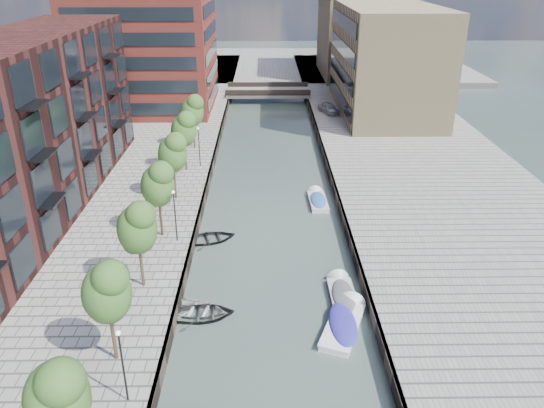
{
  "coord_description": "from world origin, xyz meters",
  "views": [
    {
      "loc": [
        -0.5,
        -11.37,
        20.33
      ],
      "look_at": [
        0.0,
        25.09,
        3.5
      ],
      "focal_mm": 35.0,
      "sensor_mm": 36.0,
      "label": 1
    }
  ],
  "objects_px": {
    "bridge": "(268,92)",
    "tree_6": "(192,110)",
    "tree_4": "(172,152)",
    "motorboat_4": "(342,295)",
    "tree_2": "(137,226)",
    "tree_1": "(106,290)",
    "tree_5": "(183,128)",
    "sloop_1": "(202,317)",
    "sloop_4": "(211,241)",
    "tree_0": "(56,394)",
    "car": "(329,108)",
    "tree_3": "(157,183)",
    "motorboat_0": "(344,322)",
    "sloop_3": "(195,312)",
    "motorboat_3": "(317,200)"
  },
  "relations": [
    {
      "from": "tree_4",
      "to": "tree_6",
      "type": "xyz_separation_m",
      "value": [
        0.0,
        14.0,
        0.0
      ]
    },
    {
      "from": "bridge",
      "to": "tree_0",
      "type": "bearing_deg",
      "value": -97.13
    },
    {
      "from": "tree_5",
      "to": "sloop_3",
      "type": "relative_size",
      "value": 1.46
    },
    {
      "from": "bridge",
      "to": "motorboat_4",
      "type": "height_order",
      "value": "bridge"
    },
    {
      "from": "tree_5",
      "to": "sloop_3",
      "type": "distance_m",
      "value": 23.54
    },
    {
      "from": "tree_3",
      "to": "sloop_3",
      "type": "height_order",
      "value": "tree_3"
    },
    {
      "from": "motorboat_4",
      "to": "tree_0",
      "type": "bearing_deg",
      "value": -133.33
    },
    {
      "from": "tree_5",
      "to": "car",
      "type": "xyz_separation_m",
      "value": [
        16.85,
        21.59,
        -3.59
      ]
    },
    {
      "from": "tree_3",
      "to": "motorboat_0",
      "type": "height_order",
      "value": "tree_3"
    },
    {
      "from": "motorboat_4",
      "to": "car",
      "type": "height_order",
      "value": "car"
    },
    {
      "from": "tree_0",
      "to": "motorboat_3",
      "type": "distance_m",
      "value": 32.18
    },
    {
      "from": "tree_2",
      "to": "tree_1",
      "type": "bearing_deg",
      "value": -90.0
    },
    {
      "from": "tree_2",
      "to": "bridge",
      "type": "bearing_deg",
      "value": 81.05
    },
    {
      "from": "bridge",
      "to": "tree_6",
      "type": "relative_size",
      "value": 2.18
    },
    {
      "from": "sloop_1",
      "to": "sloop_3",
      "type": "bearing_deg",
      "value": 39.59
    },
    {
      "from": "tree_0",
      "to": "tree_6",
      "type": "bearing_deg",
      "value": 90.0
    },
    {
      "from": "tree_0",
      "to": "car",
      "type": "bearing_deg",
      "value": 73.42
    },
    {
      "from": "tree_3",
      "to": "sloop_3",
      "type": "xyz_separation_m",
      "value": [
        3.51,
        -8.66,
        -5.31
      ]
    },
    {
      "from": "motorboat_4",
      "to": "sloop_4",
      "type": "bearing_deg",
      "value": 139.94
    },
    {
      "from": "tree_1",
      "to": "sloop_4",
      "type": "height_order",
      "value": "tree_1"
    },
    {
      "from": "tree_1",
      "to": "tree_6",
      "type": "distance_m",
      "value": 35.0
    },
    {
      "from": "tree_2",
      "to": "motorboat_4",
      "type": "height_order",
      "value": "tree_2"
    },
    {
      "from": "tree_6",
      "to": "motorboat_4",
      "type": "distance_m",
      "value": 31.46
    },
    {
      "from": "tree_4",
      "to": "tree_3",
      "type": "bearing_deg",
      "value": -90.0
    },
    {
      "from": "tree_0",
      "to": "motorboat_3",
      "type": "xyz_separation_m",
      "value": [
        12.81,
        29.07,
        -5.13
      ]
    },
    {
      "from": "sloop_1",
      "to": "car",
      "type": "relative_size",
      "value": 0.99
    },
    {
      "from": "motorboat_4",
      "to": "tree_1",
      "type": "bearing_deg",
      "value": -152.36
    },
    {
      "from": "bridge",
      "to": "sloop_3",
      "type": "distance_m",
      "value": 55.9
    },
    {
      "from": "tree_0",
      "to": "motorboat_0",
      "type": "height_order",
      "value": "tree_0"
    },
    {
      "from": "tree_0",
      "to": "motorboat_0",
      "type": "distance_m",
      "value": 17.55
    },
    {
      "from": "tree_2",
      "to": "motorboat_0",
      "type": "height_order",
      "value": "tree_2"
    },
    {
      "from": "tree_0",
      "to": "sloop_1",
      "type": "height_order",
      "value": "tree_0"
    },
    {
      "from": "tree_5",
      "to": "sloop_1",
      "type": "distance_m",
      "value": 24.08
    },
    {
      "from": "sloop_3",
      "to": "tree_2",
      "type": "bearing_deg",
      "value": 77.66
    },
    {
      "from": "tree_0",
      "to": "tree_4",
      "type": "relative_size",
      "value": 1.0
    },
    {
      "from": "bridge",
      "to": "tree_2",
      "type": "bearing_deg",
      "value": -98.95
    },
    {
      "from": "bridge",
      "to": "motorboat_0",
      "type": "xyz_separation_m",
      "value": [
        4.29,
        -57.11,
        -1.18
      ]
    },
    {
      "from": "tree_6",
      "to": "tree_1",
      "type": "bearing_deg",
      "value": -90.0
    },
    {
      "from": "tree_2",
      "to": "tree_6",
      "type": "height_order",
      "value": "same"
    },
    {
      "from": "motorboat_4",
      "to": "tree_2",
      "type": "bearing_deg",
      "value": 179.29
    },
    {
      "from": "bridge",
      "to": "sloop_1",
      "type": "xyz_separation_m",
      "value": [
        -4.5,
        -56.15,
        -1.39
      ]
    },
    {
      "from": "bridge",
      "to": "motorboat_4",
      "type": "xyz_separation_m",
      "value": [
        4.56,
        -54.16,
        -1.2
      ]
    },
    {
      "from": "tree_0",
      "to": "tree_3",
      "type": "height_order",
      "value": "same"
    },
    {
      "from": "tree_2",
      "to": "car",
      "type": "height_order",
      "value": "tree_2"
    },
    {
      "from": "tree_1",
      "to": "tree_3",
      "type": "distance_m",
      "value": 14.0
    },
    {
      "from": "bridge",
      "to": "motorboat_4",
      "type": "distance_m",
      "value": 54.37
    },
    {
      "from": "tree_2",
      "to": "sloop_4",
      "type": "relative_size",
      "value": 1.45
    },
    {
      "from": "tree_3",
      "to": "tree_4",
      "type": "bearing_deg",
      "value": 90.0
    },
    {
      "from": "tree_3",
      "to": "tree_1",
      "type": "bearing_deg",
      "value": -90.0
    },
    {
      "from": "tree_2",
      "to": "motorboat_0",
      "type": "bearing_deg",
      "value": -13.68
    }
  ]
}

